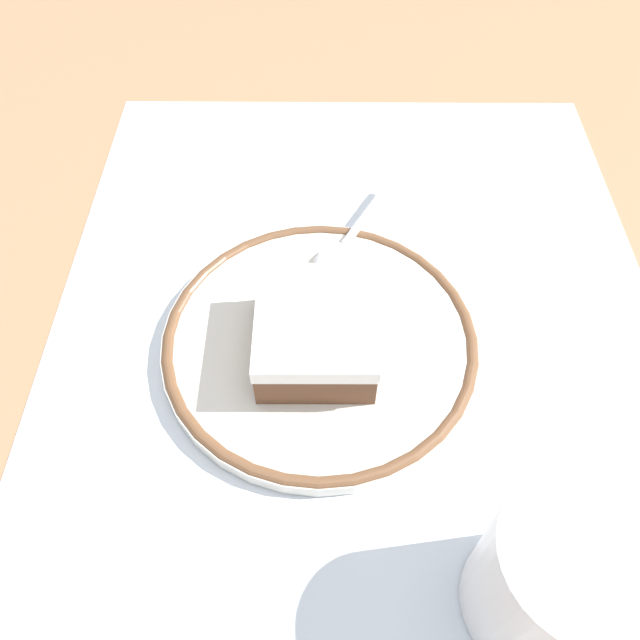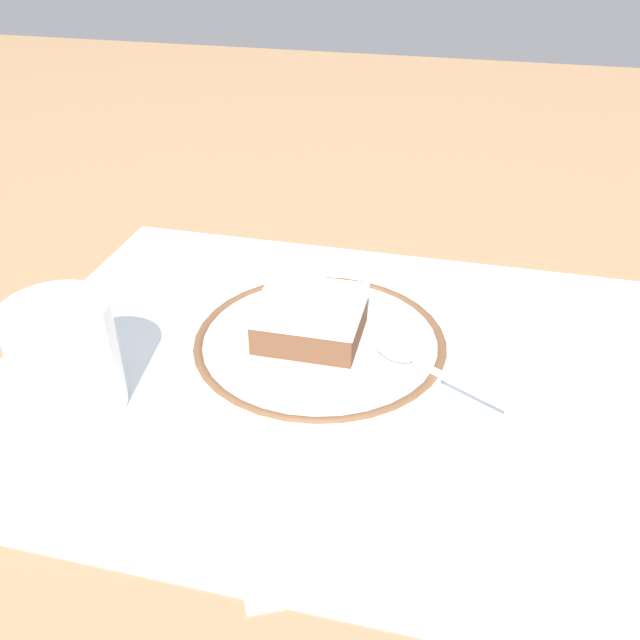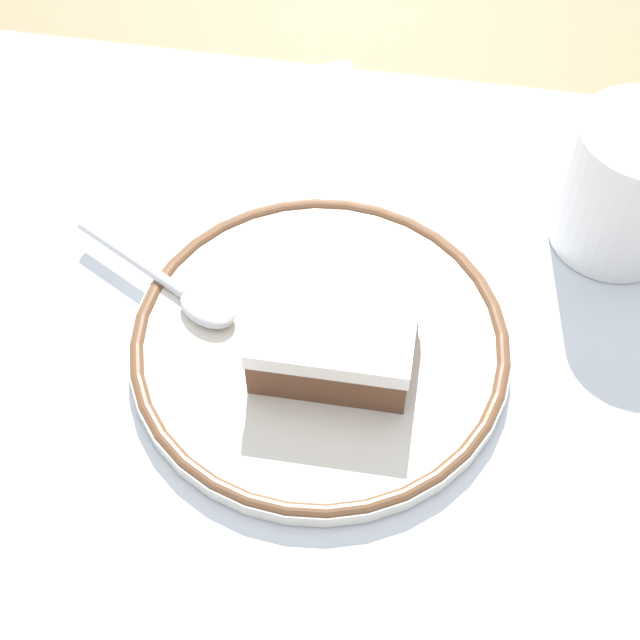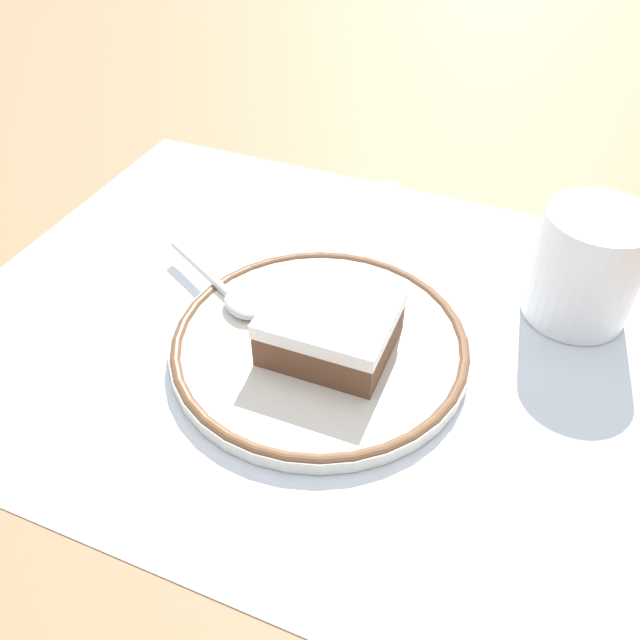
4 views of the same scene
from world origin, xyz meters
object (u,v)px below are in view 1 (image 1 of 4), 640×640
at_px(cake_slice, 316,332).
at_px(napkin, 552,281).
at_px(plate, 320,341).
at_px(spoon, 343,245).
at_px(cup, 554,584).

distance_m(cake_slice, napkin, 0.19).
relative_size(plate, spoon, 1.89).
xyz_separation_m(cake_slice, spoon, (0.09, -0.02, -0.01)).
height_order(cup, napkin, cup).
relative_size(plate, cake_slice, 2.47).
bearing_deg(cup, napkin, -14.57).
height_order(cake_slice, spoon, cake_slice).
distance_m(cup, napkin, 0.24).
bearing_deg(spoon, plate, 168.35).
height_order(spoon, napkin, spoon).
xyz_separation_m(spoon, cup, (-0.25, -0.10, 0.02)).
distance_m(spoon, napkin, 0.16).
xyz_separation_m(cake_slice, napkin, (0.07, -0.18, -0.03)).
xyz_separation_m(cup, napkin, (0.23, -0.06, -0.04)).
bearing_deg(cake_slice, plate, -16.82).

